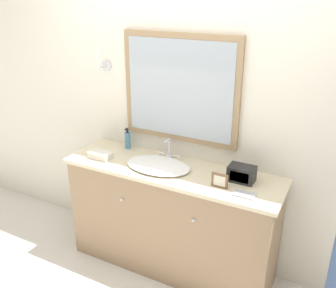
% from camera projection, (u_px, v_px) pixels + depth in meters
% --- Properties ---
extents(ground_plane, '(14.00, 14.00, 0.00)m').
position_uv_depth(ground_plane, '(156.00, 284.00, 3.00)').
color(ground_plane, silver).
extents(wall_back, '(8.00, 0.18, 2.55)m').
position_uv_depth(wall_back, '(188.00, 113.00, 2.97)').
color(wall_back, silver).
rests_on(wall_back, ground_plane).
extents(vanity_counter, '(1.72, 0.52, 0.91)m').
position_uv_depth(vanity_counter, '(171.00, 219.00, 3.05)').
color(vanity_counter, '#937556').
rests_on(vanity_counter, ground_plane).
extents(sink_basin, '(0.52, 0.39, 0.18)m').
position_uv_depth(sink_basin, '(158.00, 165.00, 2.90)').
color(sink_basin, white).
rests_on(sink_basin, vanity_counter).
extents(soap_bottle, '(0.05, 0.05, 0.19)m').
position_uv_depth(soap_bottle, '(128.00, 140.00, 3.22)').
color(soap_bottle, teal).
rests_on(soap_bottle, vanity_counter).
extents(appliance_box, '(0.19, 0.13, 0.11)m').
position_uv_depth(appliance_box, '(242.00, 174.00, 2.67)').
color(appliance_box, black).
rests_on(appliance_box, vanity_counter).
extents(picture_frame, '(0.12, 0.01, 0.11)m').
position_uv_depth(picture_frame, '(220.00, 181.00, 2.59)').
color(picture_frame, brown).
rests_on(picture_frame, vanity_counter).
extents(hand_towel_near_sink, '(0.18, 0.11, 0.05)m').
position_uv_depth(hand_towel_near_sink, '(101.00, 155.00, 3.05)').
color(hand_towel_near_sink, silver).
rests_on(hand_towel_near_sink, vanity_counter).
extents(metal_tray, '(0.15, 0.09, 0.01)m').
position_uv_depth(metal_tray, '(244.00, 194.00, 2.51)').
color(metal_tray, '#ADADB2').
rests_on(metal_tray, vanity_counter).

